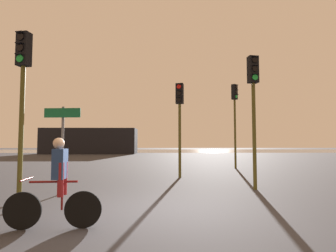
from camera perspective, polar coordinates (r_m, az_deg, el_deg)
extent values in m
plane|color=#333338|center=(6.03, -3.93, -18.31)|extent=(120.00, 120.00, 0.00)
cube|color=slate|center=(44.79, -1.58, -5.43)|extent=(80.00, 16.00, 0.01)
cube|color=black|center=(36.03, -16.52, -3.15)|extent=(12.01, 4.00, 3.29)
cylinder|color=#4C4719|center=(9.06, 18.26, -1.99)|extent=(0.12, 0.12, 3.50)
cube|color=black|center=(9.37, 18.00, 11.60)|extent=(0.35, 0.29, 0.90)
cylinder|color=black|center=(9.33, 18.37, 13.51)|extent=(0.19, 0.06, 0.19)
cube|color=black|center=(9.35, 18.42, 14.19)|extent=(0.21, 0.15, 0.02)
cylinder|color=black|center=(9.25, 18.41, 11.79)|extent=(0.19, 0.06, 0.19)
cube|color=black|center=(9.27, 18.45, 12.48)|extent=(0.21, 0.15, 0.02)
cylinder|color=green|center=(9.18, 18.44, 10.04)|extent=(0.19, 0.06, 0.19)
cube|color=black|center=(9.19, 18.49, 10.74)|extent=(0.21, 0.15, 0.02)
cylinder|color=#4C4719|center=(11.42, 2.58, -3.15)|extent=(0.12, 0.12, 3.22)
cube|color=black|center=(11.62, 2.55, 7.06)|extent=(0.38, 0.32, 0.90)
cylinder|color=red|center=(11.54, 2.39, 8.59)|extent=(0.19, 0.08, 0.19)
cube|color=black|center=(11.55, 2.36, 9.14)|extent=(0.22, 0.17, 0.02)
cylinder|color=black|center=(11.49, 2.39, 7.18)|extent=(0.19, 0.08, 0.19)
cube|color=black|center=(11.49, 2.37, 7.73)|extent=(0.22, 0.17, 0.02)
cylinder|color=black|center=(11.44, 2.40, 5.75)|extent=(0.19, 0.08, 0.19)
cube|color=black|center=(11.44, 2.37, 6.31)|extent=(0.22, 0.17, 0.02)
cylinder|color=#4C4719|center=(7.78, -29.34, -1.37)|extent=(0.12, 0.12, 3.54)
cube|color=black|center=(8.15, -28.87, 14.42)|extent=(0.36, 0.30, 0.90)
cylinder|color=black|center=(8.15, -29.45, 16.60)|extent=(0.19, 0.07, 0.19)
cube|color=black|center=(8.17, -29.52, 17.36)|extent=(0.21, 0.16, 0.02)
cylinder|color=black|center=(8.05, -29.51, 14.65)|extent=(0.19, 0.07, 0.19)
cube|color=black|center=(8.07, -29.58, 15.43)|extent=(0.21, 0.16, 0.02)
cylinder|color=green|center=(7.97, -29.57, 12.67)|extent=(0.19, 0.07, 0.19)
cube|color=black|center=(7.99, -29.65, 13.46)|extent=(0.21, 0.16, 0.02)
cylinder|color=#4C4719|center=(15.92, 14.40, -1.61)|extent=(0.12, 0.12, 4.06)
cube|color=black|center=(16.18, 14.27, 7.19)|extent=(0.40, 0.39, 0.90)
cylinder|color=black|center=(16.16, 14.65, 8.26)|extent=(0.17, 0.14, 0.19)
cube|color=black|center=(16.17, 14.70, 8.65)|extent=(0.22, 0.21, 0.02)
cylinder|color=black|center=(16.10, 14.66, 7.25)|extent=(0.17, 0.14, 0.19)
cube|color=black|center=(16.11, 14.71, 7.64)|extent=(0.22, 0.21, 0.02)
cylinder|color=green|center=(16.05, 14.68, 6.23)|extent=(0.17, 0.14, 0.19)
cube|color=black|center=(16.06, 14.73, 6.62)|extent=(0.22, 0.21, 0.02)
cylinder|color=slate|center=(8.43, -22.02, -4.88)|extent=(0.08, 0.08, 2.60)
cube|color=#116038|center=(8.42, -22.01, 2.68)|extent=(1.10, 0.11, 0.28)
cylinder|color=black|center=(5.50, -29.14, -15.81)|extent=(0.66, 0.08, 0.66)
cylinder|color=black|center=(5.17, -17.99, -16.90)|extent=(0.66, 0.08, 0.66)
cylinder|color=maroon|center=(5.22, -23.61, -11.06)|extent=(0.84, 0.09, 0.04)
cylinder|color=maroon|center=(5.21, -22.07, -13.62)|extent=(0.04, 0.04, 0.55)
cylinder|color=maroon|center=(5.38, -28.47, -10.16)|extent=(0.06, 0.46, 0.03)
cylinder|color=maroon|center=(5.26, -21.67, -10.49)|extent=(0.11, 0.11, 0.60)
cylinder|color=maroon|center=(5.07, -22.34, -10.75)|extent=(0.11, 0.11, 0.60)
cube|color=navy|center=(5.15, -22.47, -7.61)|extent=(0.22, 0.31, 0.54)
sphere|color=beige|center=(5.15, -22.69, -3.49)|extent=(0.20, 0.20, 0.20)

